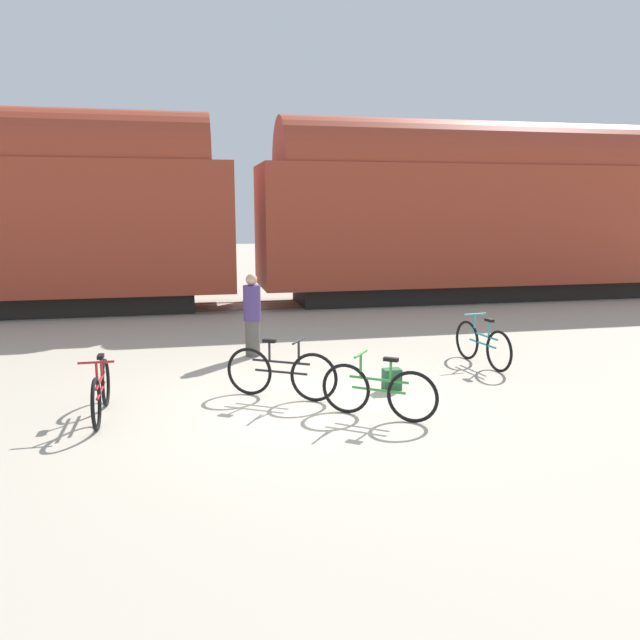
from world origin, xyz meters
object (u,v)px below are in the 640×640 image
object	(u,v)px
freight_train	(245,207)
bicycle_maroon	(101,391)
person_in_purple	(252,315)
backpack	(392,379)
bicycle_green	(378,391)
bicycle_black	(281,373)
bicycle_teal	(482,344)

from	to	relation	value
freight_train	bicycle_maroon	xyz separation A→B (m)	(-2.91, -9.33, -2.48)
person_in_purple	backpack	distance (m)	3.39
bicycle_green	backpack	xyz separation A→B (m)	(0.61, 1.22, -0.21)
backpack	bicycle_maroon	bearing A→B (deg)	-174.67
freight_train	backpack	size ratio (longest dim) A/B	84.63
backpack	person_in_purple	bearing A→B (deg)	124.98
freight_train	bicycle_black	bearing A→B (deg)	-92.34
bicycle_black	person_in_purple	bearing A→B (deg)	92.72
bicycle_teal	bicycle_black	size ratio (longest dim) A/B	1.11
person_in_purple	bicycle_teal	bearing A→B (deg)	42.68
freight_train	person_in_purple	world-z (taller)	freight_train
bicycle_teal	person_in_purple	distance (m)	4.34
bicycle_green	bicycle_maroon	xyz separation A→B (m)	(-3.71, 0.82, -0.01)
freight_train	bicycle_teal	distance (m)	8.89
person_in_purple	bicycle_black	bearing A→B (deg)	-23.07
bicycle_teal	bicycle_maroon	bearing A→B (deg)	-166.48
freight_train	bicycle_black	xyz separation A→B (m)	(-0.37, -8.99, -2.45)
bicycle_teal	person_in_purple	bearing A→B (deg)	158.48
bicycle_maroon	bicycle_black	size ratio (longest dim) A/B	1.11
bicycle_maroon	backpack	world-z (taller)	bicycle_maroon
bicycle_green	bicycle_maroon	bearing A→B (deg)	167.51
freight_train	bicycle_green	distance (m)	10.48
freight_train	person_in_purple	size ratio (longest dim) A/B	17.98
bicycle_black	backpack	xyz separation A→B (m)	(1.78, 0.06, -0.22)
bicycle_green	bicycle_black	size ratio (longest dim) A/B	0.88
bicycle_teal	bicycle_black	world-z (taller)	bicycle_black
bicycle_green	backpack	size ratio (longest dim) A/B	4.06
bicycle_green	person_in_purple	world-z (taller)	person_in_purple
bicycle_black	backpack	bearing A→B (deg)	2.01
bicycle_teal	person_in_purple	xyz separation A→B (m)	(-4.02, 1.58, 0.41)
bicycle_teal	backpack	bearing A→B (deg)	-151.56
freight_train	backpack	xyz separation A→B (m)	(1.41, -8.93, -2.67)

